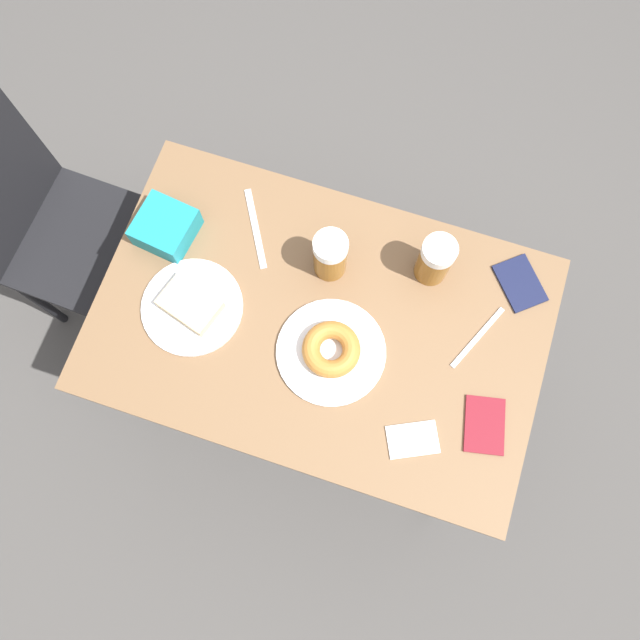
{
  "coord_description": "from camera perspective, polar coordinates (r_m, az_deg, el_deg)",
  "views": [
    {
      "loc": [
        -0.37,
        -0.12,
        2.16
      ],
      "look_at": [
        0.0,
        0.0,
        0.78
      ],
      "focal_mm": 35.0,
      "sensor_mm": 36.0,
      "label": 1
    }
  ],
  "objects": [
    {
      "name": "fork",
      "position": [
        1.49,
        14.21,
        -1.56
      ],
      "size": [
        0.18,
        0.09,
        0.0
      ],
      "rotation": [
        0.0,
        0.0,
        4.29
      ],
      "color": "silver",
      "rests_on": "table"
    },
    {
      "name": "beer_mug_center",
      "position": [
        1.43,
        0.94,
        5.93
      ],
      "size": [
        0.08,
        0.08,
        0.14
      ],
      "color": "#8C5619",
      "rests_on": "table"
    },
    {
      "name": "plate_with_donut",
      "position": [
        1.42,
        1.02,
        -2.81
      ],
      "size": [
        0.25,
        0.25,
        0.05
      ],
      "color": "silver",
      "rests_on": "table"
    },
    {
      "name": "beer_mug_left",
      "position": [
        1.45,
        10.47,
        5.42
      ],
      "size": [
        0.08,
        0.08,
        0.14
      ],
      "color": "#8C5619",
      "rests_on": "table"
    },
    {
      "name": "passport_near_edge",
      "position": [
        1.55,
        17.81,
        3.22
      ],
      "size": [
        0.15,
        0.15,
        0.01
      ],
      "rotation": [
        0.0,
        0.0,
        5.41
      ],
      "color": "#141938",
      "rests_on": "table"
    },
    {
      "name": "knife",
      "position": [
        1.54,
        -5.91,
        8.34
      ],
      "size": [
        0.19,
        0.12,
        0.0
      ],
      "rotation": [
        0.0,
        0.0,
        5.25
      ],
      "color": "silver",
      "rests_on": "table"
    },
    {
      "name": "blue_pouch",
      "position": [
        1.54,
        -13.94,
        8.21
      ],
      "size": [
        0.14,
        0.14,
        0.07
      ],
      "rotation": [
        0.0,
        0.0,
        3.01
      ],
      "color": "teal",
      "rests_on": "table"
    },
    {
      "name": "chair",
      "position": [
        1.97,
        -23.77,
        8.1
      ],
      "size": [
        0.42,
        0.42,
        0.85
      ],
      "rotation": [
        0.0,
        0.0,
        -0.04
      ],
      "color": "black",
      "rests_on": "ground_plane"
    },
    {
      "name": "ground_plane",
      "position": [
        2.19,
        0.0,
        -5.6
      ],
      "size": [
        8.0,
        8.0,
        0.0
      ],
      "primitive_type": "plane",
      "color": "#474442"
    },
    {
      "name": "passport_far_edge",
      "position": [
        1.45,
        14.81,
        -9.27
      ],
      "size": [
        0.14,
        0.11,
        0.01
      ],
      "rotation": [
        0.0,
        0.0,
        1.77
      ],
      "color": "maroon",
      "rests_on": "table"
    },
    {
      "name": "table",
      "position": [
        1.52,
        0.0,
        -0.96
      ],
      "size": [
        0.67,
        1.05,
        0.76
      ],
      "color": "brown",
      "rests_on": "ground_plane"
    },
    {
      "name": "napkin_folded",
      "position": [
        1.42,
        8.47,
        -10.76
      ],
      "size": [
        0.11,
        0.13,
        0.0
      ],
      "rotation": [
        0.0,
        0.0,
        2.02
      ],
      "color": "white",
      "rests_on": "table"
    },
    {
      "name": "plate_with_cake",
      "position": [
        1.48,
        -11.67,
        1.28
      ],
      "size": [
        0.24,
        0.24,
        0.04
      ],
      "color": "silver",
      "rests_on": "table"
    }
  ]
}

